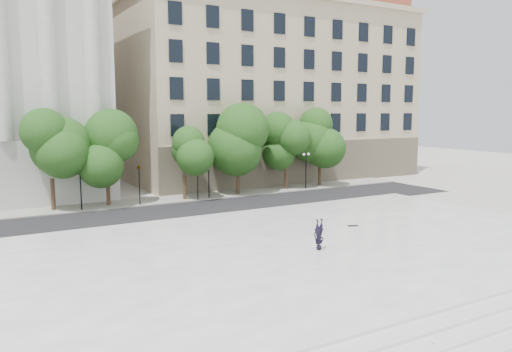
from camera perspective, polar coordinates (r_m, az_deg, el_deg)
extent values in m
plane|color=#BCB9B2|center=(26.76, 3.55, -11.13)|extent=(160.00, 160.00, 0.00)
cube|color=white|center=(29.13, 0.26, -9.10)|extent=(44.00, 22.00, 0.45)
cube|color=black|center=(42.44, -10.00, -4.22)|extent=(60.00, 8.00, 0.02)
cube|color=#A6A399|center=(48.02, -12.45, -2.86)|extent=(60.00, 4.00, 0.12)
cube|color=#B8AC8D|center=(69.12, -0.40, 9.11)|extent=(36.00, 26.00, 21.00)
cube|color=#A74A36|center=(70.45, -0.41, 18.75)|extent=(34.00, 24.00, 1.40)
cylinder|color=black|center=(45.82, -13.17, -1.23)|extent=(0.10, 0.10, 3.50)
imported|color=black|center=(45.56, -13.25, 1.35)|extent=(0.52, 1.66, 0.66)
cylinder|color=black|center=(47.72, -6.68, -0.74)|extent=(0.10, 0.10, 3.50)
imported|color=black|center=(47.47, -6.72, 1.73)|extent=(0.85, 1.59, 0.63)
imported|color=black|center=(29.64, 7.20, -7.91)|extent=(0.75, 1.87, 0.50)
cube|color=black|center=(35.92, 11.00, -5.60)|extent=(0.73, 0.43, 0.07)
cube|color=white|center=(20.66, 17.25, -16.82)|extent=(44.00, 1.00, 0.30)
cube|color=white|center=(20.09, 19.43, -17.87)|extent=(44.00, 1.00, 0.15)
cube|color=red|center=(20.12, 19.62, -17.59)|extent=(0.08, 0.09, 0.01)
cylinder|color=#382619|center=(45.83, -22.19, -2.02)|extent=(0.36, 0.36, 2.83)
sphere|color=#163E11|center=(45.39, -22.43, 2.77)|extent=(4.57, 4.57, 4.57)
cylinder|color=#382619|center=(46.59, -16.53, -1.82)|extent=(0.36, 0.36, 2.50)
sphere|color=#163E11|center=(46.18, -16.68, 2.33)|extent=(4.22, 4.22, 4.22)
cylinder|color=#382619|center=(48.19, -8.15, -1.35)|extent=(0.36, 0.36, 2.39)
sphere|color=#163E11|center=(47.80, -8.22, 2.50)|extent=(3.59, 3.59, 3.59)
cylinder|color=#382619|center=(50.65, -2.08, -0.44)|extent=(0.36, 0.36, 3.11)
sphere|color=#163E11|center=(50.24, -2.10, 4.33)|extent=(4.59, 4.59, 4.59)
cylinder|color=#382619|center=(54.10, 3.45, -0.08)|extent=(0.36, 0.36, 2.85)
sphere|color=#163E11|center=(53.73, 3.49, 4.01)|extent=(4.00, 4.00, 4.00)
cylinder|color=#382619|center=(57.02, 7.28, 0.34)|extent=(0.36, 0.36, 3.01)
sphere|color=#163E11|center=(56.67, 7.35, 4.45)|extent=(4.44, 4.44, 4.44)
cylinder|color=black|center=(44.94, -19.39, -1.40)|extent=(0.12, 0.12, 3.86)
cube|color=black|center=(44.70, -19.49, 1.05)|extent=(0.60, 0.06, 0.06)
sphere|color=white|center=(44.63, -19.88, 1.15)|extent=(0.28, 0.28, 0.28)
sphere|color=white|center=(44.74, -19.12, 1.20)|extent=(0.28, 0.28, 0.28)
cylinder|color=black|center=(48.47, -5.42, -0.18)|extent=(0.12, 0.12, 4.20)
cube|color=black|center=(48.23, -5.45, 2.29)|extent=(0.60, 0.06, 0.06)
sphere|color=white|center=(48.10, -5.77, 2.40)|extent=(0.28, 0.28, 0.28)
sphere|color=white|center=(48.35, -5.12, 2.43)|extent=(0.28, 0.28, 0.28)
cylinder|color=black|center=(54.24, 5.72, 0.41)|extent=(0.12, 0.12, 3.78)
cube|color=black|center=(54.04, 5.75, 2.40)|extent=(0.60, 0.06, 0.06)
sphere|color=white|center=(53.86, 5.49, 2.49)|extent=(0.28, 0.28, 0.28)
sphere|color=white|center=(54.21, 6.01, 2.52)|extent=(0.28, 0.28, 0.28)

